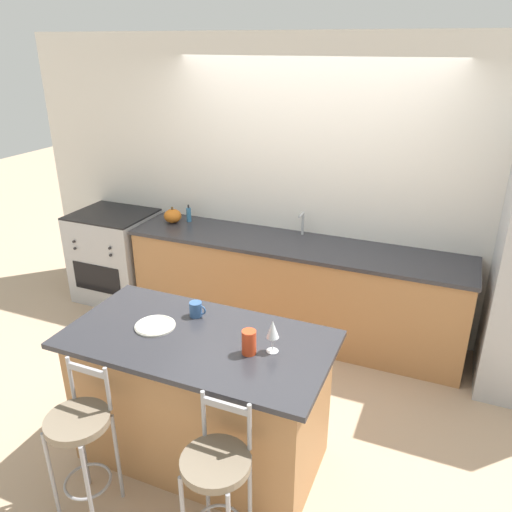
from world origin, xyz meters
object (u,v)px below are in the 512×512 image
bar_stool_far (217,478)px  oven_range (117,255)px  tumbler_cup (249,342)px  bar_stool_near (81,435)px  dinner_plate (155,325)px  wine_glass (273,330)px  pumpkin_decoration (173,216)px  soap_bottle (189,215)px  coffee_mug (196,309)px

bar_stool_far → oven_range: bearing=136.0°
tumbler_cup → bar_stool_near: bearing=-142.8°
oven_range → bar_stool_far: bearing=-44.0°
dinner_plate → wine_glass: 0.80m
wine_glass → tumbler_cup: (-0.12, -0.07, -0.07)m
oven_range → dinner_plate: 2.43m
bar_stool_near → pumpkin_decoration: bearing=109.2°
tumbler_cup → oven_range: bearing=143.1°
oven_range → soap_bottle: 1.00m
bar_stool_near → oven_range: bearing=123.3°
oven_range → bar_stool_near: (1.54, -2.35, 0.07)m
soap_bottle → coffee_mug: bearing=-58.7°
bar_stool_near → coffee_mug: (0.29, 0.86, 0.44)m
dinner_plate → soap_bottle: (-0.83, 1.88, 0.05)m
bar_stool_far → coffee_mug: size_ratio=8.22×
dinner_plate → pumpkin_decoration: bearing=118.3°
bar_stool_far → tumbler_cup: tumbler_cup is taller
bar_stool_near → tumbler_cup: tumbler_cup is taller
wine_glass → bar_stool_far: bearing=-95.0°
tumbler_cup → soap_bottle: (-1.50, 1.91, -0.01)m
dinner_plate → oven_range: bearing=134.1°
oven_range → wine_glass: bearing=-34.4°
oven_range → coffee_mug: size_ratio=8.16×
coffee_mug → tumbler_cup: bearing=-27.7°
bar_stool_near → coffee_mug: coffee_mug is taller
bar_stool_near → tumbler_cup: (0.79, 0.60, 0.47)m
bar_stool_far → coffee_mug: 1.09m
bar_stool_far → pumpkin_decoration: bearing=125.4°
wine_glass → coffee_mug: (-0.61, 0.19, -0.10)m
oven_range → soap_bottle: size_ratio=5.51×
wine_glass → coffee_mug: 0.65m
oven_range → wine_glass: (2.45, -1.68, 0.60)m
wine_glass → pumpkin_decoration: size_ratio=1.17×
tumbler_cup → coffee_mug: bearing=152.3°
bar_stool_near → tumbler_cup: bearing=37.2°
dinner_plate → coffee_mug: bearing=51.6°
oven_range → dinner_plate: size_ratio=3.71×
tumbler_cup → pumpkin_decoration: (-1.63, 1.82, -0.01)m
coffee_mug → pumpkin_decoration: (-1.14, 1.56, 0.01)m
pumpkin_decoration → soap_bottle: size_ratio=1.01×
bar_stool_near → wine_glass: size_ratio=4.70×
tumbler_cup → pumpkin_decoration: pumpkin_decoration is taller
oven_range → tumbler_cup: size_ratio=6.41×
bar_stool_far → tumbler_cup: bearing=96.4°
bar_stool_near → tumbler_cup: 1.09m
bar_stool_near → soap_bottle: 2.65m
wine_glass → oven_range: bearing=145.6°
oven_range → pumpkin_decoration: size_ratio=5.46×
bar_stool_near → pumpkin_decoration: (-0.84, 2.42, 0.45)m
bar_stool_near → dinner_plate: 0.76m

